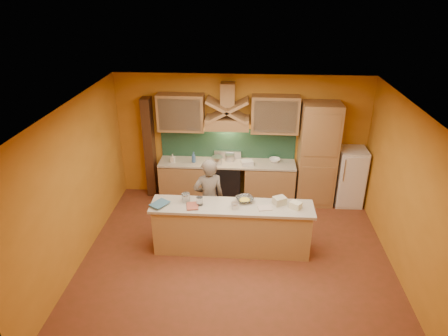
# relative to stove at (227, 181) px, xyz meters

# --- Properties ---
(floor) EXTENTS (5.50, 5.00, 0.01)m
(floor) POSITION_rel_stove_xyz_m (0.30, -2.20, -0.45)
(floor) COLOR brown
(floor) RESTS_ON ground
(ceiling) EXTENTS (5.50, 5.00, 0.01)m
(ceiling) POSITION_rel_stove_xyz_m (0.30, -2.20, 2.35)
(ceiling) COLOR white
(ceiling) RESTS_ON wall_back
(wall_back) EXTENTS (5.50, 0.02, 2.80)m
(wall_back) POSITION_rel_stove_xyz_m (0.30, 0.30, 0.95)
(wall_back) COLOR orange
(wall_back) RESTS_ON floor
(wall_front) EXTENTS (5.50, 0.02, 2.80)m
(wall_front) POSITION_rel_stove_xyz_m (0.30, -4.70, 0.95)
(wall_front) COLOR orange
(wall_front) RESTS_ON floor
(wall_left) EXTENTS (0.02, 5.00, 2.80)m
(wall_left) POSITION_rel_stove_xyz_m (-2.45, -2.20, 0.95)
(wall_left) COLOR orange
(wall_left) RESTS_ON floor
(wall_right) EXTENTS (0.02, 5.00, 2.80)m
(wall_right) POSITION_rel_stove_xyz_m (3.05, -2.20, 0.95)
(wall_right) COLOR orange
(wall_right) RESTS_ON floor
(base_cabinet_left) EXTENTS (1.10, 0.60, 0.86)m
(base_cabinet_left) POSITION_rel_stove_xyz_m (-0.95, 0.00, -0.02)
(base_cabinet_left) COLOR #A77B4C
(base_cabinet_left) RESTS_ON floor
(base_cabinet_right) EXTENTS (1.10, 0.60, 0.86)m
(base_cabinet_right) POSITION_rel_stove_xyz_m (0.95, 0.00, -0.02)
(base_cabinet_right) COLOR #A77B4C
(base_cabinet_right) RESTS_ON floor
(counter_top) EXTENTS (3.00, 0.62, 0.04)m
(counter_top) POSITION_rel_stove_xyz_m (-0.00, 0.00, 0.45)
(counter_top) COLOR #BDB3A0
(counter_top) RESTS_ON base_cabinet_left
(stove) EXTENTS (0.60, 0.58, 0.90)m
(stove) POSITION_rel_stove_xyz_m (0.00, 0.00, 0.00)
(stove) COLOR black
(stove) RESTS_ON floor
(backsplash) EXTENTS (3.00, 0.03, 0.70)m
(backsplash) POSITION_rel_stove_xyz_m (-0.00, 0.28, 0.80)
(backsplash) COLOR #1C3D2C
(backsplash) RESTS_ON wall_back
(range_hood) EXTENTS (0.92, 0.50, 0.24)m
(range_hood) POSITION_rel_stove_xyz_m (0.00, 0.05, 1.37)
(range_hood) COLOR #A77B4C
(range_hood) RESTS_ON wall_back
(hood_chimney) EXTENTS (0.30, 0.30, 0.50)m
(hood_chimney) POSITION_rel_stove_xyz_m (0.00, 0.15, 1.95)
(hood_chimney) COLOR #A77B4C
(hood_chimney) RESTS_ON wall_back
(upper_cabinet_left) EXTENTS (1.00, 0.35, 0.80)m
(upper_cabinet_left) POSITION_rel_stove_xyz_m (-1.00, 0.12, 1.55)
(upper_cabinet_left) COLOR #A77B4C
(upper_cabinet_left) RESTS_ON wall_back
(upper_cabinet_right) EXTENTS (1.00, 0.35, 0.80)m
(upper_cabinet_right) POSITION_rel_stove_xyz_m (1.00, 0.12, 1.55)
(upper_cabinet_right) COLOR #A77B4C
(upper_cabinet_right) RESTS_ON wall_back
(pantry_column) EXTENTS (0.80, 0.60, 2.30)m
(pantry_column) POSITION_rel_stove_xyz_m (1.95, 0.00, 0.70)
(pantry_column) COLOR #A77B4C
(pantry_column) RESTS_ON floor
(fridge) EXTENTS (0.58, 0.60, 1.30)m
(fridge) POSITION_rel_stove_xyz_m (2.70, 0.00, 0.20)
(fridge) COLOR white
(fridge) RESTS_ON floor
(trim_column_left) EXTENTS (0.20, 0.30, 2.30)m
(trim_column_left) POSITION_rel_stove_xyz_m (-1.75, 0.15, 0.70)
(trim_column_left) COLOR #472816
(trim_column_left) RESTS_ON floor
(island_body) EXTENTS (2.80, 0.55, 0.88)m
(island_body) POSITION_rel_stove_xyz_m (0.20, -1.90, -0.01)
(island_body) COLOR tan
(island_body) RESTS_ON floor
(island_top) EXTENTS (2.90, 0.62, 0.05)m
(island_top) POSITION_rel_stove_xyz_m (0.20, -1.90, 0.47)
(island_top) COLOR #BDB3A0
(island_top) RESTS_ON island_body
(person) EXTENTS (0.68, 0.54, 1.62)m
(person) POSITION_rel_stove_xyz_m (-0.26, -1.44, 0.36)
(person) COLOR #70665B
(person) RESTS_ON floor
(pot_large) EXTENTS (0.23, 0.23, 0.15)m
(pot_large) POSITION_rel_stove_xyz_m (-0.21, -0.07, 0.52)
(pot_large) COLOR silver
(pot_large) RESTS_ON stove
(pot_small) EXTENTS (0.27, 0.27, 0.15)m
(pot_small) POSITION_rel_stove_xyz_m (0.05, 0.10, 0.52)
(pot_small) COLOR silver
(pot_small) RESTS_ON stove
(soap_bottle_a) EXTENTS (0.11, 0.11, 0.19)m
(soap_bottle_a) POSITION_rel_stove_xyz_m (-1.19, -0.08, 0.57)
(soap_bottle_a) COLOR silver
(soap_bottle_a) RESTS_ON counter_top
(soap_bottle_b) EXTENTS (0.13, 0.13, 0.24)m
(soap_bottle_b) POSITION_rel_stove_xyz_m (-0.73, -0.05, 0.59)
(soap_bottle_b) COLOR #365A94
(soap_bottle_b) RESTS_ON counter_top
(bowl_back) EXTENTS (0.32, 0.32, 0.08)m
(bowl_back) POSITION_rel_stove_xyz_m (1.05, 0.09, 0.51)
(bowl_back) COLOR white
(bowl_back) RESTS_ON counter_top
(dish_rack) EXTENTS (0.29, 0.25, 0.09)m
(dish_rack) POSITION_rel_stove_xyz_m (0.44, -0.09, 0.51)
(dish_rack) COLOR white
(dish_rack) RESTS_ON counter_top
(book_lower) EXTENTS (0.25, 0.30, 0.03)m
(book_lower) POSITION_rel_stove_xyz_m (-0.59, -2.00, 0.51)
(book_lower) COLOR #AD523D
(book_lower) RESTS_ON island_top
(book_upper) EXTENTS (0.37, 0.40, 0.02)m
(book_upper) POSITION_rel_stove_xyz_m (-1.17, -1.92, 0.53)
(book_upper) COLOR teal
(book_upper) RESTS_ON island_top
(jar_large) EXTENTS (0.17, 0.17, 0.16)m
(jar_large) POSITION_rel_stove_xyz_m (-0.63, -1.82, 0.58)
(jar_large) COLOR silver
(jar_large) RESTS_ON island_top
(jar_small) EXTENTS (0.14, 0.14, 0.15)m
(jar_small) POSITION_rel_stove_xyz_m (-0.37, -1.91, 0.57)
(jar_small) COLOR white
(jar_small) RESTS_ON island_top
(kitchen_scale) EXTENTS (0.14, 0.14, 0.09)m
(kitchen_scale) POSITION_rel_stove_xyz_m (0.26, -1.99, 0.54)
(kitchen_scale) COLOR white
(kitchen_scale) RESTS_ON island_top
(mixing_bowl) EXTENTS (0.41, 0.41, 0.08)m
(mixing_bowl) POSITION_rel_stove_xyz_m (0.42, -1.73, 0.53)
(mixing_bowl) COLOR silver
(mixing_bowl) RESTS_ON island_top
(cloth) EXTENTS (0.28, 0.23, 0.02)m
(cloth) POSITION_rel_stove_xyz_m (0.78, -1.95, 0.50)
(cloth) COLOR beige
(cloth) RESTS_ON island_top
(grocery_bag_a) EXTENTS (0.27, 0.25, 0.14)m
(grocery_bag_a) POSITION_rel_stove_xyz_m (1.04, -1.79, 0.56)
(grocery_bag_a) COLOR beige
(grocery_bag_a) RESTS_ON island_top
(grocery_bag_b) EXTENTS (0.24, 0.23, 0.12)m
(grocery_bag_b) POSITION_rel_stove_xyz_m (1.32, -1.91, 0.55)
(grocery_bag_b) COLOR #EEEDC4
(grocery_bag_b) RESTS_ON island_top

